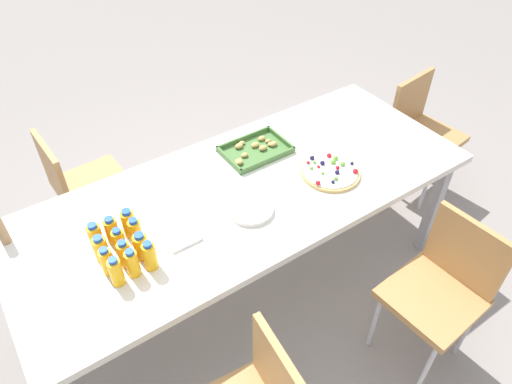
# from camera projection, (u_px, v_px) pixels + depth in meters

# --- Properties ---
(ground_plane) EXTENTS (12.00, 12.00, 0.00)m
(ground_plane) POSITION_uv_depth(u_px,v_px,m) (248.00, 282.00, 2.85)
(ground_plane) COLOR gray
(party_table) EXTENTS (2.33, 0.94, 0.75)m
(party_table) POSITION_uv_depth(u_px,v_px,m) (246.00, 197.00, 2.38)
(party_table) COLOR silver
(party_table) RESTS_ON ground_plane
(chair_near_right) EXTENTS (0.43, 0.43, 0.83)m
(chair_near_right) POSITION_uv_depth(u_px,v_px,m) (443.00, 284.00, 2.22)
(chair_near_right) COLOR #B7844C
(chair_near_right) RESTS_ON ground_plane
(chair_far_left) EXTENTS (0.42, 0.42, 0.83)m
(chair_far_left) POSITION_uv_depth(u_px,v_px,m) (80.00, 183.00, 2.76)
(chair_far_left) COLOR #B7844C
(chair_far_left) RESTS_ON ground_plane
(chair_end) EXTENTS (0.45, 0.45, 0.83)m
(chair_end) POSITION_uv_depth(u_px,v_px,m) (421.00, 127.00, 3.19)
(chair_end) COLOR #B7844C
(chair_end) RESTS_ON ground_plane
(juice_bottle_0) EXTENTS (0.05, 0.05, 0.14)m
(juice_bottle_0) POSITION_uv_depth(u_px,v_px,m) (116.00, 272.00, 1.87)
(juice_bottle_0) COLOR #F9AE14
(juice_bottle_0) RESTS_ON party_table
(juice_bottle_1) EXTENTS (0.05, 0.05, 0.14)m
(juice_bottle_1) POSITION_uv_depth(u_px,v_px,m) (132.00, 263.00, 1.90)
(juice_bottle_1) COLOR #FAAE14
(juice_bottle_1) RESTS_ON party_table
(juice_bottle_2) EXTENTS (0.06, 0.06, 0.15)m
(juice_bottle_2) POSITION_uv_depth(u_px,v_px,m) (150.00, 256.00, 1.93)
(juice_bottle_2) COLOR #FAAE14
(juice_bottle_2) RESTS_ON party_table
(juice_bottle_3) EXTENTS (0.05, 0.05, 0.14)m
(juice_bottle_3) POSITION_uv_depth(u_px,v_px,m) (107.00, 261.00, 1.91)
(juice_bottle_3) COLOR #F9AE14
(juice_bottle_3) RESTS_ON party_table
(juice_bottle_4) EXTENTS (0.05, 0.05, 0.14)m
(juice_bottle_4) POSITION_uv_depth(u_px,v_px,m) (125.00, 254.00, 1.94)
(juice_bottle_4) COLOR #FAAC14
(juice_bottle_4) RESTS_ON party_table
(juice_bottle_5) EXTENTS (0.06, 0.06, 0.13)m
(juice_bottle_5) POSITION_uv_depth(u_px,v_px,m) (141.00, 246.00, 1.97)
(juice_bottle_5) COLOR #F9AE14
(juice_bottle_5) RESTS_ON party_table
(juice_bottle_6) EXTENTS (0.06, 0.06, 0.13)m
(juice_bottle_6) POSITION_uv_depth(u_px,v_px,m) (101.00, 249.00, 1.96)
(juice_bottle_6) COLOR #F9AD14
(juice_bottle_6) RESTS_ON party_table
(juice_bottle_7) EXTENTS (0.05, 0.05, 0.13)m
(juice_bottle_7) POSITION_uv_depth(u_px,v_px,m) (119.00, 241.00, 1.99)
(juice_bottle_7) COLOR #F9AD14
(juice_bottle_7) RESTS_ON party_table
(juice_bottle_8) EXTENTS (0.05, 0.05, 0.15)m
(juice_bottle_8) POSITION_uv_depth(u_px,v_px,m) (136.00, 232.00, 2.02)
(juice_bottle_8) COLOR #F9AE14
(juice_bottle_8) RESTS_ON party_table
(juice_bottle_9) EXTENTS (0.06, 0.06, 0.14)m
(juice_bottle_9) POSITION_uv_depth(u_px,v_px,m) (96.00, 237.00, 2.01)
(juice_bottle_9) COLOR #FAAB14
(juice_bottle_9) RESTS_ON party_table
(juice_bottle_10) EXTENTS (0.06, 0.06, 0.14)m
(juice_bottle_10) POSITION_uv_depth(u_px,v_px,m) (112.00, 230.00, 2.04)
(juice_bottle_10) COLOR #FAAD14
(juice_bottle_10) RESTS_ON party_table
(juice_bottle_11) EXTENTS (0.06, 0.06, 0.15)m
(juice_bottle_11) POSITION_uv_depth(u_px,v_px,m) (129.00, 223.00, 2.07)
(juice_bottle_11) COLOR #FAAC14
(juice_bottle_11) RESTS_ON party_table
(fruit_pizza) EXTENTS (0.30, 0.30, 0.05)m
(fruit_pizza) POSITION_uv_depth(u_px,v_px,m) (331.00, 172.00, 2.42)
(fruit_pizza) COLOR tan
(fruit_pizza) RESTS_ON party_table
(snack_tray) EXTENTS (0.35, 0.25, 0.04)m
(snack_tray) POSITION_uv_depth(u_px,v_px,m) (255.00, 150.00, 2.56)
(snack_tray) COLOR #477238
(snack_tray) RESTS_ON party_table
(plate_stack) EXTENTS (0.22, 0.22, 0.02)m
(plate_stack) POSITION_uv_depth(u_px,v_px,m) (251.00, 209.00, 2.21)
(plate_stack) COLOR silver
(plate_stack) RESTS_ON party_table
(napkin_stack) EXTENTS (0.15, 0.15, 0.02)m
(napkin_stack) POSITION_uv_depth(u_px,v_px,m) (180.00, 236.00, 2.09)
(napkin_stack) COLOR white
(napkin_stack) RESTS_ON party_table
(cardboard_tube) EXTENTS (0.04, 0.04, 0.14)m
(cardboard_tube) POSITION_uv_depth(u_px,v_px,m) (1.00, 231.00, 2.03)
(cardboard_tube) COLOR #9E7A56
(cardboard_tube) RESTS_ON party_table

